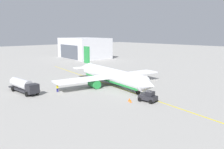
{
  "coord_description": "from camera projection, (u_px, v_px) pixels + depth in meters",
  "views": [
    {
      "loc": [
        43.86,
        -40.75,
        13.85
      ],
      "look_at": [
        0.0,
        0.0,
        3.0
      ],
      "focal_mm": 37.39,
      "sensor_mm": 36.0,
      "label": 1
    }
  ],
  "objects": [
    {
      "name": "pushback_tug",
      "position": [
        148.0,
        97.0,
        47.08
      ],
      "size": [
        3.82,
        2.7,
        2.2
      ],
      "color": "#232328",
      "rests_on": "ground"
    },
    {
      "name": "taxi_line_marking",
      "position": [
        112.0,
        86.0,
        61.38
      ],
      "size": [
        84.54,
        14.07,
        0.01
      ],
      "primitive_type": "cube",
      "rotation": [
        0.0,
        0.0,
        -0.16
      ],
      "color": "yellow",
      "rests_on": "ground"
    },
    {
      "name": "airplane",
      "position": [
        111.0,
        76.0,
        61.32
      ],
      "size": [
        33.11,
        30.66,
        9.62
      ],
      "color": "white",
      "rests_on": "ground"
    },
    {
      "name": "fuel_tanker",
      "position": [
        23.0,
        85.0,
        54.08
      ],
      "size": [
        10.86,
        3.36,
        3.15
      ],
      "color": "#2D2D33",
      "rests_on": "ground"
    },
    {
      "name": "distant_hangar",
      "position": [
        84.0,
        48.0,
        127.72
      ],
      "size": [
        28.9,
        21.14,
        10.81
      ],
      "color": "silver",
      "rests_on": "ground"
    },
    {
      "name": "ground_plane",
      "position": [
        112.0,
        86.0,
        61.38
      ],
      "size": [
        400.0,
        400.0,
        0.0
      ],
      "primitive_type": "plane",
      "color": "#9E9B96"
    },
    {
      "name": "safety_cone_wingtip",
      "position": [
        129.0,
        100.0,
        47.45
      ],
      "size": [
        0.59,
        0.59,
        0.66
      ],
      "primitive_type": "cone",
      "color": "#F2590F",
      "rests_on": "ground"
    },
    {
      "name": "refueling_worker",
      "position": [
        57.0,
        88.0,
        55.04
      ],
      "size": [
        0.58,
        0.45,
        1.71
      ],
      "color": "navy",
      "rests_on": "ground"
    },
    {
      "name": "safety_cone_nose",
      "position": [
        131.0,
        101.0,
        46.71
      ],
      "size": [
        0.51,
        0.51,
        0.57
      ],
      "primitive_type": "cone",
      "color": "#F2590F",
      "rests_on": "ground"
    }
  ]
}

